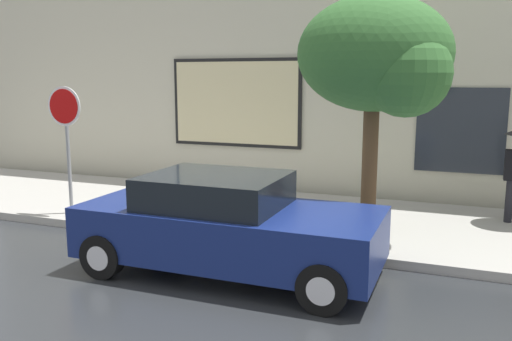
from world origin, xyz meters
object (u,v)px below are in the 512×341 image
at_px(street_tree, 380,59).
at_px(stop_sign, 66,125).
at_px(fire_hydrant, 256,212).
at_px(parked_car, 227,225).

height_order(street_tree, stop_sign, street_tree).
distance_m(fire_hydrant, street_tree, 3.29).
relative_size(fire_hydrant, street_tree, 0.19).
relative_size(parked_car, fire_hydrant, 5.66).
height_order(fire_hydrant, stop_sign, stop_sign).
bearing_deg(fire_hydrant, parked_car, -83.71).
xyz_separation_m(parked_car, stop_sign, (-4.07, 1.47, 1.20)).
bearing_deg(stop_sign, parked_car, -19.88).
bearing_deg(street_tree, fire_hydrant, -161.47).
distance_m(fire_hydrant, stop_sign, 4.14).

